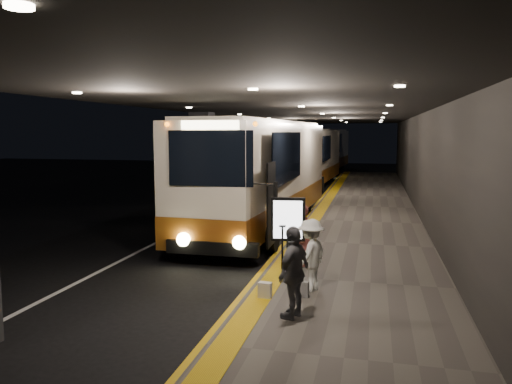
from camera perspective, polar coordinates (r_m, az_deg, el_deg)
The scene contains 18 objects.
ground at distance 16.00m, azimuth -5.73°, elevation -6.28°, with size 90.00×90.00×0.00m, color black.
lane_line_white at distance 21.20m, azimuth -5.93°, elevation -3.02°, with size 0.12×50.00×0.01m, color silver.
kerb_stripe_yellow at distance 20.23m, azimuth 5.26°, elevation -3.49°, with size 0.18×50.00×0.01m, color gold.
sidewalk at distance 20.03m, azimuth 12.09°, elevation -3.51°, with size 4.50×50.00×0.15m, color #514C44.
tactile_strip at distance 20.15m, azimuth 6.68°, elevation -3.11°, with size 0.50×50.00×0.01m, color gold.
terminal_wall at distance 19.81m, azimuth 18.84°, elevation 4.68°, with size 0.10×50.00×6.00m, color black.
support_columns at distance 19.90m, azimuth -6.14°, elevation 2.70°, with size 0.80×24.80×4.40m.
canopy at distance 19.91m, azimuth 5.84°, elevation 9.62°, with size 9.00×50.00×0.40m, color black.
coach_main at distance 19.03m, azimuth 0.76°, elevation 1.61°, with size 3.27×12.72×3.93m.
coach_second at distance 33.99m, azimuth 6.29°, elevation 3.69°, with size 3.02×11.88×3.70m.
coach_third at distance 46.91m, azimuth 8.15°, elevation 4.56°, with size 3.24×12.16×3.78m.
passenger_boarding at distance 13.16m, azimuth 5.56°, elevation -4.92°, with size 0.58×0.38×1.59m, color #BB5C57.
passenger_waiting_white at distance 11.07m, azimuth 6.27°, elevation -7.18°, with size 1.03×0.48×1.59m, color silver.
passenger_waiting_grey at distance 9.46m, azimuth 4.35°, elevation -9.12°, with size 1.03×0.53×1.75m, color #535459.
bag_polka at distance 10.80m, azimuth 5.32°, elevation -11.00°, with size 0.28×0.12×0.34m, color black.
bag_plain at distance 10.69m, azimuth 1.03°, elevation -11.16°, with size 0.27×0.16×0.34m, color silver.
info_sign at distance 12.72m, azimuth 3.69°, elevation -3.30°, with size 0.87×0.20×1.83m.
stanchion_post at distance 12.72m, azimuth 3.03°, elevation -6.40°, with size 0.05×0.05×1.12m, color black.
Camera 1 is at (5.12, -14.71, 3.62)m, focal length 35.00 mm.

